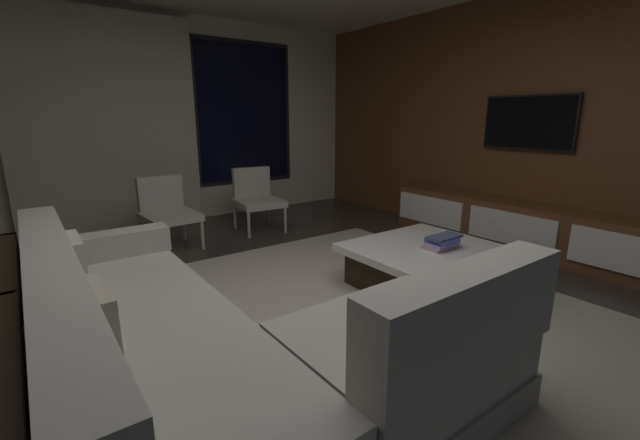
{
  "coord_description": "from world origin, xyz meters",
  "views": [
    {
      "loc": [
        -1.45,
        -2.01,
        1.41
      ],
      "look_at": [
        0.35,
        0.44,
        0.64
      ],
      "focal_mm": 22.88,
      "sensor_mm": 36.0,
      "label": 1
    }
  ],
  "objects_px": {
    "coffee_table": "(429,268)",
    "media_console": "(525,229)",
    "accent_chair_near_window": "(256,196)",
    "sectional_couch": "(211,348)",
    "mounted_tv": "(528,123)",
    "accent_chair_by_curtain": "(167,209)",
    "book_stack_on_coffee_table": "(442,242)"
  },
  "relations": [
    {
      "from": "media_console",
      "to": "mounted_tv",
      "type": "xyz_separation_m",
      "value": [
        0.18,
        0.2,
        1.1
      ]
    },
    {
      "from": "coffee_table",
      "to": "mounted_tv",
      "type": "height_order",
      "value": "mounted_tv"
    },
    {
      "from": "book_stack_on_coffee_table",
      "to": "mounted_tv",
      "type": "bearing_deg",
      "value": 9.71
    },
    {
      "from": "coffee_table",
      "to": "accent_chair_near_window",
      "type": "bearing_deg",
      "value": 95.9
    },
    {
      "from": "coffee_table",
      "to": "accent_chair_by_curtain",
      "type": "xyz_separation_m",
      "value": [
        -1.4,
        2.46,
        0.25
      ]
    },
    {
      "from": "accent_chair_near_window",
      "to": "mounted_tv",
      "type": "xyz_separation_m",
      "value": [
        2.04,
        -2.32,
        0.92
      ]
    },
    {
      "from": "media_console",
      "to": "mounted_tv",
      "type": "distance_m",
      "value": 1.13
    },
    {
      "from": "book_stack_on_coffee_table",
      "to": "accent_chair_by_curtain",
      "type": "distance_m",
      "value": 2.92
    },
    {
      "from": "accent_chair_near_window",
      "to": "mounted_tv",
      "type": "bearing_deg",
      "value": -48.62
    },
    {
      "from": "accent_chair_near_window",
      "to": "accent_chair_by_curtain",
      "type": "relative_size",
      "value": 1.0
    },
    {
      "from": "book_stack_on_coffee_table",
      "to": "mounted_tv",
      "type": "relative_size",
      "value": 0.3
    },
    {
      "from": "coffee_table",
      "to": "media_console",
      "type": "bearing_deg",
      "value": 1.21
    },
    {
      "from": "accent_chair_by_curtain",
      "to": "mounted_tv",
      "type": "height_order",
      "value": "mounted_tv"
    },
    {
      "from": "coffee_table",
      "to": "media_console",
      "type": "relative_size",
      "value": 0.37
    },
    {
      "from": "book_stack_on_coffee_table",
      "to": "media_console",
      "type": "height_order",
      "value": "media_console"
    },
    {
      "from": "book_stack_on_coffee_table",
      "to": "accent_chair_near_window",
      "type": "xyz_separation_m",
      "value": [
        -0.32,
        2.61,
        0.02
      ]
    },
    {
      "from": "accent_chair_by_curtain",
      "to": "sectional_couch",
      "type": "bearing_deg",
      "value": -102.2
    },
    {
      "from": "accent_chair_by_curtain",
      "to": "media_console",
      "type": "bearing_deg",
      "value": -38.97
    },
    {
      "from": "coffee_table",
      "to": "media_console",
      "type": "height_order",
      "value": "media_console"
    },
    {
      "from": "book_stack_on_coffee_table",
      "to": "sectional_couch",
      "type": "bearing_deg",
      "value": -174.82
    },
    {
      "from": "accent_chair_by_curtain",
      "to": "media_console",
      "type": "xyz_separation_m",
      "value": [
        3.0,
        -2.43,
        -0.18
      ]
    },
    {
      "from": "accent_chair_near_window",
      "to": "mounted_tv",
      "type": "height_order",
      "value": "mounted_tv"
    },
    {
      "from": "accent_chair_near_window",
      "to": "media_console",
      "type": "distance_m",
      "value": 3.13
    },
    {
      "from": "sectional_couch",
      "to": "mounted_tv",
      "type": "height_order",
      "value": "mounted_tv"
    },
    {
      "from": "book_stack_on_coffee_table",
      "to": "accent_chair_near_window",
      "type": "distance_m",
      "value": 2.63
    },
    {
      "from": "accent_chair_near_window",
      "to": "sectional_couch",
      "type": "bearing_deg",
      "value": -121.7
    },
    {
      "from": "sectional_couch",
      "to": "book_stack_on_coffee_table",
      "type": "xyz_separation_m",
      "value": [
        2.05,
        0.19,
        0.13
      ]
    },
    {
      "from": "book_stack_on_coffee_table",
      "to": "accent_chair_by_curtain",
      "type": "relative_size",
      "value": 0.38
    },
    {
      "from": "sectional_couch",
      "to": "media_console",
      "type": "height_order",
      "value": "sectional_couch"
    },
    {
      "from": "mounted_tv",
      "to": "sectional_couch",
      "type": "bearing_deg",
      "value": -172.74
    },
    {
      "from": "media_console",
      "to": "mounted_tv",
      "type": "bearing_deg",
      "value": 47.6
    },
    {
      "from": "accent_chair_near_window",
      "to": "media_console",
      "type": "xyz_separation_m",
      "value": [
        1.86,
        -2.52,
        -0.18
      ]
    }
  ]
}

